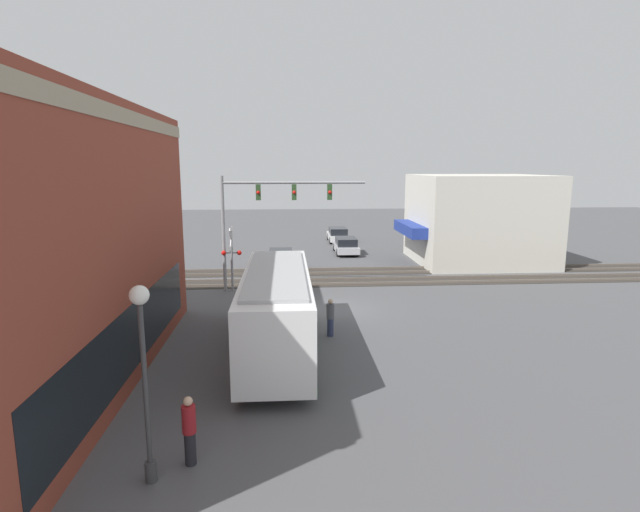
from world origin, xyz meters
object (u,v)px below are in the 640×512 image
at_px(city_bus, 277,307).
at_px(pedestrian_by_lamp, 189,430).
at_px(parked_car_silver, 346,246).
at_px(crossing_signal, 232,253).
at_px(streetlamp, 144,368).
at_px(parked_car_white, 338,235).
at_px(parked_car_blue, 281,260).
at_px(pedestrian_near_bus, 330,317).

distance_m(city_bus, pedestrian_by_lamp, 7.84).
relative_size(city_bus, parked_car_silver, 2.29).
height_order(crossing_signal, pedestrian_by_lamp, crossing_signal).
xyz_separation_m(parked_car_silver, pedestrian_by_lamp, (-29.64, 7.42, 0.28)).
bearing_deg(pedestrian_by_lamp, streetlamp, 127.77).
relative_size(city_bus, crossing_signal, 2.71).
xyz_separation_m(city_bus, parked_car_white, (28.70, -5.40, -1.16)).
relative_size(crossing_signal, parked_car_white, 0.84).
relative_size(parked_car_blue, pedestrian_near_bus, 2.76).
height_order(parked_car_silver, parked_car_white, parked_car_white).
bearing_deg(pedestrian_by_lamp, crossing_signal, 2.51).
xyz_separation_m(parked_car_white, pedestrian_near_bus, (-27.04, 3.13, 0.19)).
height_order(parked_car_blue, parked_car_white, parked_car_white).
relative_size(streetlamp, pedestrian_near_bus, 2.85).
bearing_deg(city_bus, pedestrian_by_lamp, 164.98).
relative_size(crossing_signal, parked_car_silver, 0.84).
height_order(pedestrian_near_bus, pedestrian_by_lamp, pedestrian_by_lamp).
bearing_deg(pedestrian_near_bus, parked_car_silver, -8.69).
relative_size(city_bus, parked_car_white, 2.29).
bearing_deg(streetlamp, pedestrian_near_bus, -27.44).
bearing_deg(crossing_signal, parked_car_blue, -23.73).
bearing_deg(pedestrian_near_bus, parked_car_white, -6.60).
bearing_deg(pedestrian_near_bus, crossing_signal, 31.59).
xyz_separation_m(streetlamp, parked_car_silver, (30.26, -8.22, -2.19)).
xyz_separation_m(crossing_signal, pedestrian_by_lamp, (-17.41, -0.76, -1.38)).
relative_size(parked_car_blue, pedestrian_by_lamp, 2.56).
distance_m(crossing_signal, streetlamp, 18.04).
xyz_separation_m(city_bus, pedestrian_by_lamp, (-7.52, 2.02, -0.90)).
height_order(streetlamp, parked_car_silver, streetlamp).
relative_size(pedestrian_near_bus, pedestrian_by_lamp, 0.93).
relative_size(parked_car_white, pedestrian_near_bus, 2.72).
height_order(parked_car_blue, parked_car_silver, parked_car_blue).
xyz_separation_m(streetlamp, pedestrian_by_lamp, (0.62, -0.80, -1.91)).
height_order(parked_car_white, pedestrian_by_lamp, pedestrian_by_lamp).
relative_size(streetlamp, parked_car_white, 1.05).
distance_m(pedestrian_near_bus, pedestrian_by_lamp, 10.14).
height_order(parked_car_silver, pedestrian_near_bus, pedestrian_near_bus).
height_order(city_bus, parked_car_silver, city_bus).
xyz_separation_m(streetlamp, parked_car_blue, (24.36, -2.82, -2.18)).
height_order(crossing_signal, parked_car_white, crossing_signal).
distance_m(parked_car_silver, pedestrian_near_bus, 20.69).
bearing_deg(parked_car_silver, city_bus, 166.28).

